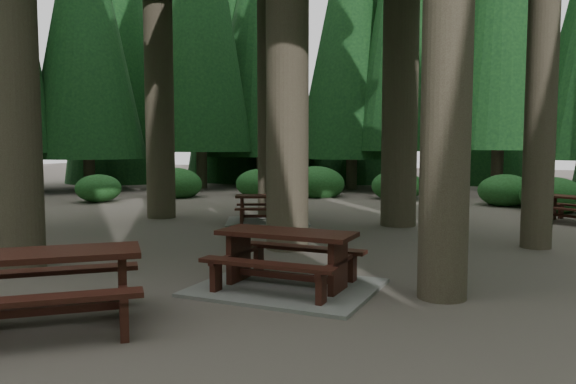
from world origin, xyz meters
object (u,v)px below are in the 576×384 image
(picnic_table_c, at_px, (268,213))
(picnic_table_e, at_px, (47,277))
(picnic_table_a, at_px, (286,269))
(picnic_table_d, at_px, (574,205))

(picnic_table_c, distance_m, picnic_table_e, 8.93)
(picnic_table_c, bearing_deg, picnic_table_e, -106.62)
(picnic_table_c, bearing_deg, picnic_table_a, -88.16)
(picnic_table_c, xyz_separation_m, picnic_table_d, (7.70, 2.67, 0.22))
(picnic_table_a, height_order, picnic_table_d, picnic_table_a)
(picnic_table_a, relative_size, picnic_table_d, 1.27)
(picnic_table_a, distance_m, picnic_table_d, 10.27)
(picnic_table_a, bearing_deg, picnic_table_e, -123.50)
(picnic_table_e, bearing_deg, picnic_table_a, 14.78)
(picnic_table_a, distance_m, picnic_table_c, 6.96)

